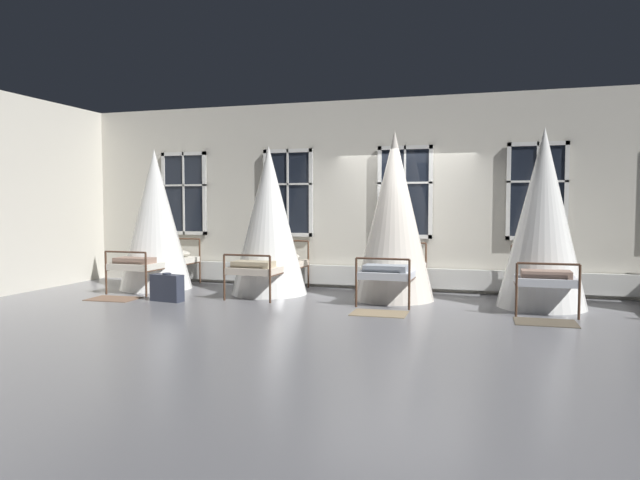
{
  "coord_description": "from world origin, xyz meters",
  "views": [
    {
      "loc": [
        1.61,
        -9.49,
        1.58
      ],
      "look_at": [
        -1.3,
        0.11,
        0.97
      ],
      "focal_mm": 32.8,
      "sensor_mm": 36.0,
      "label": 1
    }
  ],
  "objects_px": {
    "cot_second": "(269,222)",
    "cot_first": "(155,221)",
    "cot_third": "(394,218)",
    "cot_fourth": "(543,220)",
    "suitcase_dark": "(167,288)"
  },
  "relations": [
    {
      "from": "cot_second",
      "to": "cot_first",
      "type": "bearing_deg",
      "value": 91.7
    },
    {
      "from": "cot_first",
      "to": "cot_third",
      "type": "xyz_separation_m",
      "value": [
        4.52,
        0.04,
        0.09
      ]
    },
    {
      "from": "cot_first",
      "to": "cot_fourth",
      "type": "relative_size",
      "value": 0.95
    },
    {
      "from": "suitcase_dark",
      "to": "cot_fourth",
      "type": "bearing_deg",
      "value": 20.8
    },
    {
      "from": "cot_second",
      "to": "cot_fourth",
      "type": "bearing_deg",
      "value": -89.14
    },
    {
      "from": "cot_first",
      "to": "suitcase_dark",
      "type": "height_order",
      "value": "cot_first"
    },
    {
      "from": "cot_first",
      "to": "cot_fourth",
      "type": "bearing_deg",
      "value": -89.35
    },
    {
      "from": "cot_fourth",
      "to": "cot_second",
      "type": "bearing_deg",
      "value": 88.29
    },
    {
      "from": "cot_third",
      "to": "cot_fourth",
      "type": "relative_size",
      "value": 1.01
    },
    {
      "from": "cot_first",
      "to": "cot_fourth",
      "type": "xyz_separation_m",
      "value": [
        6.83,
        -0.05,
        0.07
      ]
    },
    {
      "from": "suitcase_dark",
      "to": "cot_second",
      "type": "bearing_deg",
      "value": 53.26
    },
    {
      "from": "cot_third",
      "to": "suitcase_dark",
      "type": "distance_m",
      "value": 3.91
    },
    {
      "from": "cot_second",
      "to": "cot_third",
      "type": "bearing_deg",
      "value": -87.67
    },
    {
      "from": "cot_second",
      "to": "cot_third",
      "type": "distance_m",
      "value": 2.22
    },
    {
      "from": "cot_second",
      "to": "cot_fourth",
      "type": "distance_m",
      "value": 4.53
    }
  ]
}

